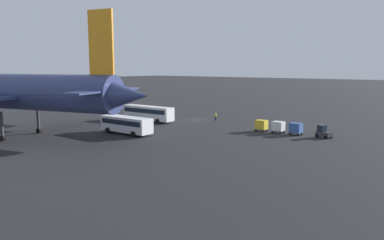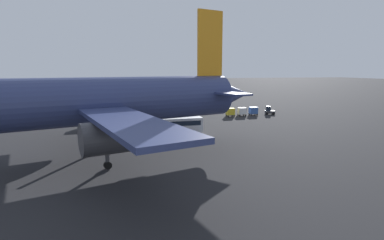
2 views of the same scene
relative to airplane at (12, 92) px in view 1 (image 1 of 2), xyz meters
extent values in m
plane|color=#232326|center=(-11.81, -34.60, -7.42)|extent=(600.00, 600.00, 0.00)
cylinder|color=navy|center=(0.50, 0.15, 0.12)|extent=(40.92, 17.13, 5.80)
cone|color=navy|center=(-20.81, -6.13, 0.12)|extent=(8.70, 7.13, 5.22)
cube|color=navy|center=(2.02, -12.25, -0.61)|extent=(10.43, 19.57, 0.44)
cube|color=orange|center=(-17.18, -5.06, 7.65)|extent=(4.03, 1.50, 9.27)
cube|color=navy|center=(-17.57, -5.17, 0.70)|extent=(7.01, 15.27, 0.28)
cylinder|color=#38383D|center=(2.40, -9.19, -2.42)|extent=(5.61, 4.45, 3.19)
cylinder|color=#38383D|center=(-2.53, 3.18, -5.10)|extent=(0.50, 0.50, 4.64)
cylinder|color=black|center=(-2.53, 3.18, -6.97)|extent=(1.00, 0.73, 0.90)
cylinder|color=#38383D|center=(-0.40, -4.04, -5.10)|extent=(0.50, 0.50, 4.64)
cylinder|color=black|center=(-0.40, -4.04, -6.97)|extent=(1.00, 0.73, 0.90)
cube|color=white|center=(-4.76, -26.49, -5.57)|extent=(12.89, 2.78, 2.79)
cube|color=#192333|center=(-4.76, -26.49, -5.09)|extent=(11.86, 2.80, 0.89)
cylinder|color=black|center=(-0.81, -25.09, -6.92)|extent=(1.01, 0.32, 1.00)
cylinder|color=black|center=(-0.76, -27.73, -6.92)|extent=(1.01, 0.32, 1.00)
cylinder|color=black|center=(-8.77, -25.26, -6.92)|extent=(1.01, 0.32, 1.00)
cylinder|color=black|center=(-8.72, -27.89, -6.92)|extent=(1.01, 0.32, 1.00)
cube|color=white|center=(-12.91, -13.20, -5.69)|extent=(10.41, 2.92, 2.56)
cube|color=#192333|center=(-12.91, -13.20, -5.24)|extent=(9.59, 2.95, 0.82)
cylinder|color=black|center=(-9.72, -11.72, -6.92)|extent=(1.01, 0.32, 1.00)
cylinder|color=black|center=(-9.67, -14.57, -6.92)|extent=(1.01, 0.32, 1.00)
cylinder|color=black|center=(-16.14, -11.83, -6.92)|extent=(1.01, 0.32, 1.00)
cylinder|color=black|center=(-16.09, -14.69, -6.92)|extent=(1.01, 0.32, 1.00)
cube|color=#333338|center=(-40.98, -31.02, -6.77)|extent=(2.67, 1.94, 0.70)
cube|color=#192333|center=(-40.58, -31.14, -5.87)|extent=(1.37, 1.43, 1.10)
cylinder|color=black|center=(-39.98, -30.59, -7.12)|extent=(0.64, 0.38, 0.60)
cylinder|color=black|center=(-40.38, -31.93, -7.12)|extent=(0.64, 0.38, 0.60)
cylinder|color=black|center=(-41.58, -30.10, -7.12)|extent=(0.64, 0.38, 0.60)
cylinder|color=black|center=(-41.99, -31.44, -7.12)|extent=(0.64, 0.38, 0.60)
cylinder|color=#1E1E2D|center=(-15.56, -36.43, -6.99)|extent=(0.32, 0.32, 0.85)
cylinder|color=yellow|center=(-15.56, -36.43, -6.24)|extent=(0.38, 0.38, 0.65)
sphere|color=tan|center=(-15.56, -36.43, -5.80)|extent=(0.24, 0.24, 0.24)
cube|color=#38383D|center=(-36.27, -30.72, -7.01)|extent=(2.05, 1.74, 0.10)
cube|color=#33569E|center=(-36.27, -30.72, -6.16)|extent=(1.95, 1.66, 1.60)
cylinder|color=black|center=(-35.49, -30.10, -7.24)|extent=(0.36, 0.13, 0.36)
cylinder|color=black|center=(-35.54, -31.38, -7.24)|extent=(0.36, 0.13, 0.36)
cylinder|color=black|center=(-37.01, -30.05, -7.24)|extent=(0.36, 0.13, 0.36)
cylinder|color=black|center=(-37.05, -31.33, -7.24)|extent=(0.36, 0.13, 0.36)
cube|color=#38383D|center=(-33.14, -30.48, -7.01)|extent=(2.05, 1.74, 0.10)
cube|color=silver|center=(-33.14, -30.48, -6.16)|extent=(1.95, 1.66, 1.60)
cylinder|color=black|center=(-32.36, -29.86, -7.24)|extent=(0.36, 0.13, 0.36)
cylinder|color=black|center=(-32.40, -31.14, -7.24)|extent=(0.36, 0.13, 0.36)
cylinder|color=black|center=(-33.87, -29.81, -7.24)|extent=(0.36, 0.13, 0.36)
cylinder|color=black|center=(-33.92, -31.09, -7.24)|extent=(0.36, 0.13, 0.36)
cube|color=#38383D|center=(-30.00, -30.17, -7.01)|extent=(2.05, 1.74, 0.10)
cube|color=gold|center=(-30.00, -30.17, -6.16)|extent=(1.95, 1.66, 1.60)
cylinder|color=black|center=(-29.22, -29.55, -7.24)|extent=(0.36, 0.13, 0.36)
cylinder|color=black|center=(-29.26, -30.83, -7.24)|extent=(0.36, 0.13, 0.36)
cylinder|color=black|center=(-30.74, -29.50, -7.24)|extent=(0.36, 0.13, 0.36)
cylinder|color=black|center=(-30.78, -30.78, -7.24)|extent=(0.36, 0.13, 0.36)
camera|label=1|loc=(-61.73, 29.68, 4.16)|focal=35.00mm
camera|label=2|loc=(-4.37, 37.68, 3.98)|focal=28.00mm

